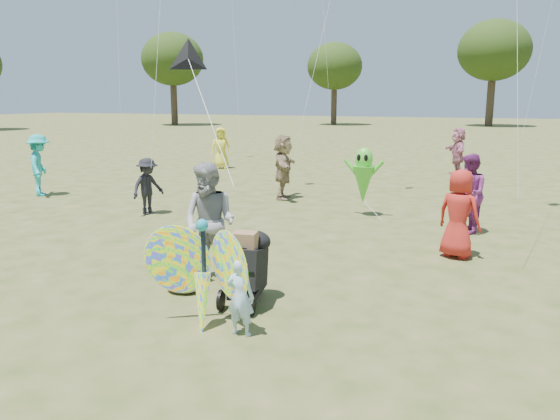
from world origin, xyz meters
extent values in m
plane|color=#51592B|center=(0.00, 0.00, 0.00)|extent=(160.00, 160.00, 0.00)
imported|color=#A5CEE9|center=(0.27, -1.01, 0.50)|extent=(0.37, 0.24, 1.00)
imported|color=gray|center=(-1.11, 0.72, 0.97)|extent=(0.99, 0.80, 1.94)
ellipsoid|color=gray|center=(-1.25, 0.09, 0.09)|extent=(0.57, 0.46, 0.18)
imported|color=#B4241C|center=(2.54, 3.60, 0.83)|extent=(0.95, 0.80, 1.67)
imported|color=black|center=(-5.13, 4.72, 0.72)|extent=(0.77, 1.05, 1.45)
imported|color=#957B5C|center=(-2.71, 8.03, 0.95)|extent=(1.01, 1.84, 1.90)
imported|color=#732668|center=(2.60, 5.67, 0.88)|extent=(0.86, 1.00, 1.76)
imported|color=yellow|center=(-7.78, 13.72, 0.86)|extent=(1.00, 0.87, 1.73)
imported|color=#20ACAF|center=(-9.79, 5.78, 0.94)|extent=(1.29, 1.39, 1.88)
imported|color=#B76981|center=(1.69, 15.17, 0.92)|extent=(1.11, 1.78, 1.83)
cube|color=black|center=(-0.11, -0.03, 0.55)|extent=(0.61, 0.93, 0.71)
cube|color=black|center=(-0.11, -0.03, 0.22)|extent=(0.53, 0.75, 0.10)
ellipsoid|color=black|center=(-0.11, 0.22, 0.88)|extent=(0.51, 0.45, 0.33)
cylinder|color=black|center=(-0.35, -0.38, 0.15)|extent=(0.10, 0.30, 0.30)
cylinder|color=black|center=(0.13, -0.38, 0.15)|extent=(0.10, 0.30, 0.30)
cylinder|color=black|center=(-0.11, 0.42, 0.11)|extent=(0.09, 0.23, 0.22)
cylinder|color=black|center=(-0.11, -0.51, 0.98)|extent=(0.44, 0.11, 0.03)
cube|color=#996E4A|center=(-0.11, -0.08, 0.96)|extent=(0.38, 0.34, 0.26)
ellipsoid|color=#EC253E|center=(-0.69, -0.91, 0.86)|extent=(0.98, 0.71, 1.24)
ellipsoid|color=#EC253E|center=(0.07, -0.91, 0.86)|extent=(0.98, 0.71, 1.24)
cylinder|color=black|center=(-0.31, -0.89, 0.81)|extent=(0.06, 0.06, 1.00)
cone|color=#EC253E|center=(-0.26, -1.06, 0.30)|extent=(0.36, 0.49, 0.93)
sphere|color=teal|center=(-0.31, -0.91, 1.36)|extent=(0.16, 0.16, 0.16)
cone|color=black|center=(-2.52, 2.56, 3.68)|extent=(0.89, 0.62, 0.81)
cylinder|color=silver|center=(-1.62, 1.69, 2.62)|extent=(1.83, 1.77, 2.13)
cone|color=#4BCE30|center=(0.04, 6.55, 0.80)|extent=(0.56, 0.56, 0.95)
ellipsoid|color=#4BCE30|center=(0.04, 6.55, 1.45)|extent=(0.44, 0.39, 0.57)
ellipsoid|color=black|center=(-0.05, 6.37, 1.50)|extent=(0.10, 0.05, 0.17)
ellipsoid|color=black|center=(0.13, 6.37, 1.50)|extent=(0.10, 0.05, 0.17)
cylinder|color=#4BCE30|center=(-0.26, 6.55, 1.20)|extent=(0.43, 0.10, 0.49)
cylinder|color=#4BCE30|center=(0.34, 6.55, 1.20)|extent=(0.43, 0.10, 0.49)
cylinder|color=silver|center=(0.34, 6.35, 0.20)|extent=(0.61, 0.41, 0.41)
cylinder|color=silver|center=(-1.44, 8.03, 5.16)|extent=(1.12, 2.08, 7.72)
cylinder|color=#3A2D21|center=(-30.00, 45.00, 2.10)|extent=(0.70, 0.70, 4.20)
ellipsoid|color=#2B4214|center=(-30.00, 45.00, 7.00)|extent=(6.60, 6.60, 5.61)
cylinder|color=#3A2D21|center=(-14.00, 52.00, 1.89)|extent=(0.63, 0.63, 3.78)
ellipsoid|color=#2B4214|center=(-14.00, 52.00, 6.30)|extent=(5.94, 5.94, 5.05)
cylinder|color=#3A2D21|center=(2.00, 55.00, 2.31)|extent=(0.77, 0.77, 4.62)
ellipsoid|color=#2B4214|center=(2.00, 55.00, 7.70)|extent=(7.26, 7.26, 6.17)
camera|label=1|loc=(3.12, -6.82, 2.95)|focal=35.00mm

